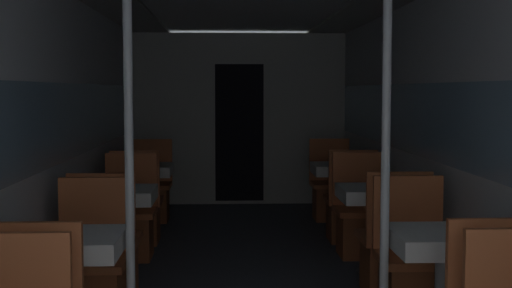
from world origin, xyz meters
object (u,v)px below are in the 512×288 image
at_px(chair_right_far_1, 414,278).
at_px(chair_right_far_2, 361,225).
at_px(support_pole_right_1, 386,159).
at_px(chair_right_far_3, 331,196).
at_px(support_pole_left_1, 129,160).
at_px(chair_left_near_2, 107,259).
at_px(dining_table_left_1, 69,253).
at_px(dining_table_right_3, 340,174).
at_px(dining_table_left_3, 144,174).
at_px(chair_left_near_3, 138,215).
at_px(chair_left_far_2, 129,227).
at_px(dining_table_right_2, 376,200).
at_px(chair_left_far_1, 91,282).
at_px(chair_left_far_3, 151,197).
at_px(dining_table_right_1, 444,249).
at_px(chair_right_near_2, 392,256).
at_px(dining_table_left_2, 119,201).
at_px(chair_right_near_3, 349,214).

height_order(chair_right_far_1, chair_right_far_2, same).
relative_size(support_pole_right_1, chair_right_far_3, 2.42).
height_order(support_pole_left_1, chair_left_near_2, support_pole_left_1).
bearing_deg(dining_table_left_1, dining_table_right_3, 60.19).
relative_size(dining_table_left_3, chair_left_near_3, 0.77).
height_order(chair_left_far_2, dining_table_right_2, chair_left_far_2).
relative_size(dining_table_left_1, chair_left_far_1, 0.77).
bearing_deg(chair_right_far_3, dining_table_right_2, 90.00).
bearing_deg(dining_table_left_1, chair_left_far_3, 90.00).
relative_size(chair_left_near_3, dining_table_right_1, 1.31).
xyz_separation_m(chair_left_near_3, chair_right_far_2, (2.11, -0.62, 0.00)).
xyz_separation_m(support_pole_left_1, chair_right_near_2, (1.77, 1.23, -0.85)).
xyz_separation_m(support_pole_left_1, chair_left_near_2, (-0.34, 1.23, -0.85)).
bearing_deg(chair_right_near_2, chair_right_far_3, 90.00).
distance_m(chair_left_near_3, chair_right_far_1, 3.24).
bearing_deg(dining_table_left_3, dining_table_right_3, 0.00).
bearing_deg(dining_table_left_2, support_pole_left_1, -79.54).
bearing_deg(dining_table_right_3, chair_left_far_1, -124.50).
relative_size(support_pole_right_1, chair_right_near_3, 2.42).
height_order(chair_left_near_3, chair_right_far_3, same).
bearing_deg(dining_table_left_3, chair_left_far_1, -90.00).
xyz_separation_m(dining_table_left_2, chair_left_far_2, (-0.00, 0.61, -0.33)).
distance_m(support_pole_left_1, dining_table_left_2, 1.94).
bearing_deg(chair_right_far_2, support_pole_right_1, 82.11).
relative_size(chair_left_far_2, support_pole_right_1, 0.41).
xyz_separation_m(dining_table_left_3, dining_table_right_3, (2.11, 0.00, 0.00)).
xyz_separation_m(support_pole_right_1, chair_right_near_3, (0.34, 3.07, -0.85)).
distance_m(chair_right_far_1, chair_right_far_3, 3.69).
xyz_separation_m(chair_left_far_3, dining_table_right_2, (2.11, -2.46, 0.33)).
bearing_deg(chair_left_far_1, dining_table_right_2, -149.78).
relative_size(dining_table_left_1, chair_left_near_3, 0.77).
bearing_deg(chair_left_far_2, support_pole_right_1, 125.81).
height_order(chair_left_far_2, chair_right_far_2, same).
xyz_separation_m(chair_left_near_2, chair_right_near_3, (2.11, 1.84, 0.00)).
xyz_separation_m(chair_left_far_1, chair_right_far_2, (2.11, 1.84, 0.00)).
height_order(chair_right_near_2, dining_table_right_3, chair_right_near_2).
height_order(dining_table_left_3, chair_right_far_2, chair_right_far_2).
relative_size(chair_left_far_3, chair_right_near_3, 1.00).
height_order(chair_left_far_2, chair_right_near_2, same).
bearing_deg(chair_right_far_2, chair_left_far_3, -41.11).
relative_size(support_pole_left_1, support_pole_right_1, 1.00).
bearing_deg(chair_right_near_2, dining_table_right_1, -90.00).
bearing_deg(dining_table_right_2, support_pole_left_1, -133.87).
distance_m(chair_left_far_2, chair_right_far_3, 2.80).
xyz_separation_m(chair_right_near_3, chair_right_far_3, (0.00, 1.23, 0.00)).
height_order(dining_table_right_3, chair_right_near_3, chair_right_near_3).
bearing_deg(chair_left_far_3, chair_right_far_2, 138.89).
xyz_separation_m(chair_left_near_2, dining_table_right_2, (2.11, 0.61, 0.33)).
bearing_deg(dining_table_left_1, chair_right_far_2, 49.30).
bearing_deg(chair_right_near_2, chair_left_far_1, -163.70).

